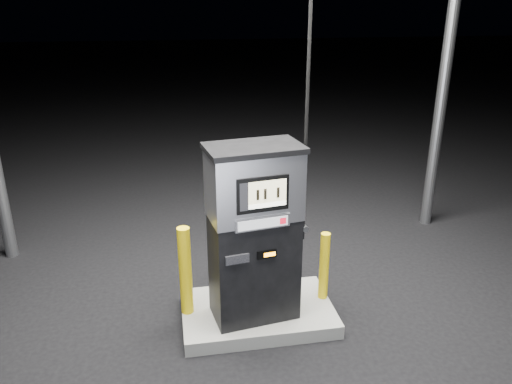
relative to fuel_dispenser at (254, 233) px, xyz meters
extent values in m
plane|color=black|center=(0.05, 0.10, -1.08)|extent=(80.00, 80.00, 0.00)
cube|color=slate|center=(0.05, 0.10, -1.01)|extent=(1.60, 1.00, 0.15)
cylinder|color=gray|center=(3.05, 2.10, 1.17)|extent=(0.16, 0.16, 4.50)
cube|color=black|center=(0.00, 0.00, -0.38)|extent=(0.90, 0.60, 1.10)
cube|color=#B0B0B8|center=(0.00, 0.00, 0.50)|extent=(0.92, 0.62, 0.66)
cube|color=black|center=(0.00, 0.00, 0.86)|extent=(0.96, 0.66, 0.05)
cube|color=black|center=(0.03, -0.25, 0.50)|extent=(0.49, 0.10, 0.34)
cube|color=beige|center=(0.07, -0.26, 0.52)|extent=(0.36, 0.06, 0.21)
cube|color=white|center=(0.07, -0.26, 0.40)|extent=(0.36, 0.06, 0.04)
cube|color=#B0B0B8|center=(0.03, -0.25, 0.21)|extent=(0.53, 0.10, 0.12)
cube|color=#A4A8AC|center=(0.04, -0.27, 0.21)|extent=(0.48, 0.07, 0.09)
cube|color=red|center=(0.23, -0.24, 0.21)|extent=(0.06, 0.01, 0.06)
cube|color=black|center=(0.08, -0.24, -0.12)|extent=(0.19, 0.05, 0.08)
cube|color=orange|center=(0.10, -0.25, -0.12)|extent=(0.11, 0.02, 0.04)
cube|color=black|center=(-0.21, -0.29, -0.12)|extent=(0.23, 0.06, 0.09)
cube|color=black|center=(0.45, 0.07, -0.01)|extent=(0.11, 0.17, 0.22)
cylinder|color=gray|center=(0.51, 0.08, -0.01)|extent=(0.09, 0.20, 0.06)
cylinder|color=black|center=(0.50, 0.03, 1.47)|extent=(0.04, 0.04, 2.74)
cylinder|color=yellow|center=(-0.69, 0.15, -0.45)|extent=(0.17, 0.17, 0.97)
cylinder|color=yellow|center=(0.79, 0.17, -0.55)|extent=(0.13, 0.13, 0.77)
camera|label=1|loc=(-0.76, -4.35, 2.14)|focal=35.00mm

